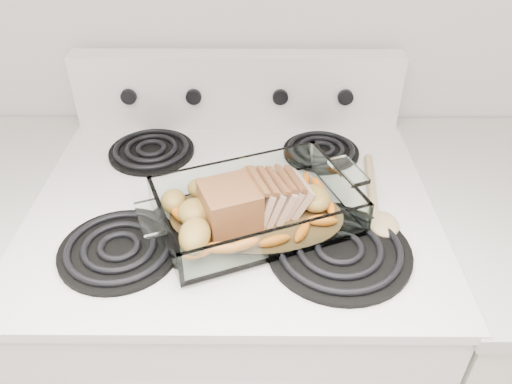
{
  "coord_description": "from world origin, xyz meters",
  "views": [
    {
      "loc": [
        0.05,
        0.86,
        1.54
      ],
      "look_at": [
        0.05,
        1.59,
        0.99
      ],
      "focal_mm": 35.0,
      "sensor_mm": 36.0,
      "label": 1
    }
  ],
  "objects_px": {
    "electric_range": "(238,338)",
    "baking_dish": "(256,212)",
    "pork_roast": "(245,200)",
    "counter_right": "(499,343)"
  },
  "relations": [
    {
      "from": "pork_roast",
      "to": "baking_dish",
      "type": "bearing_deg",
      "value": 5.17
    },
    {
      "from": "baking_dish",
      "to": "pork_roast",
      "type": "bearing_deg",
      "value": 158.13
    },
    {
      "from": "electric_range",
      "to": "counter_right",
      "type": "bearing_deg",
      "value": -0.1
    },
    {
      "from": "baking_dish",
      "to": "pork_roast",
      "type": "height_order",
      "value": "pork_roast"
    },
    {
      "from": "counter_right",
      "to": "pork_roast",
      "type": "xyz_separation_m",
      "value": [
        -0.64,
        -0.08,
        0.52
      ]
    },
    {
      "from": "electric_range",
      "to": "pork_roast",
      "type": "height_order",
      "value": "electric_range"
    },
    {
      "from": "electric_range",
      "to": "baking_dish",
      "type": "xyz_separation_m",
      "value": [
        0.05,
        -0.08,
        0.48
      ]
    },
    {
      "from": "counter_right",
      "to": "pork_roast",
      "type": "height_order",
      "value": "pork_roast"
    },
    {
      "from": "electric_range",
      "to": "baking_dish",
      "type": "relative_size",
      "value": 3.23
    },
    {
      "from": "baking_dish",
      "to": "pork_roast",
      "type": "distance_m",
      "value": 0.03
    }
  ]
}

